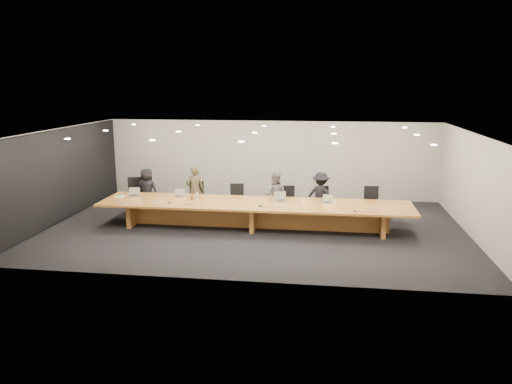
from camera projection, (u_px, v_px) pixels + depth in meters
ground at (255, 228)px, 14.55m from camera, size 12.00×12.00×0.00m
back_wall at (270, 160)px, 18.12m from camera, size 12.00×0.02×2.80m
left_wall_panel at (60, 176)px, 15.06m from camera, size 0.08×7.84×2.74m
conference_table at (255, 210)px, 14.44m from camera, size 9.00×1.80×0.75m
chair_far_left at (135, 195)px, 16.17m from camera, size 0.72×0.72×1.15m
chair_left at (196, 198)px, 15.88m from camera, size 0.60×0.60×1.09m
chair_mid_left at (237, 200)px, 15.71m from camera, size 0.59×0.59×1.03m
chair_mid_right at (288, 202)px, 15.49m from camera, size 0.58×0.58×1.01m
chair_right at (324, 203)px, 15.40m from camera, size 0.66×0.66×1.02m
chair_far_right at (372, 204)px, 15.21m from camera, size 0.57×0.57×1.06m
person_a at (147, 191)px, 16.08m from camera, size 0.75×0.52×1.46m
person_b at (195, 190)px, 15.76m from camera, size 0.67×0.53×1.61m
person_c at (275, 195)px, 15.43m from camera, size 0.81×0.68×1.48m
person_d at (321, 196)px, 15.33m from camera, size 1.08×0.83×1.48m
laptop_a at (134, 192)px, 15.19m from camera, size 0.38×0.32×0.26m
laptop_b at (179, 193)px, 15.10m from camera, size 0.32×0.26×0.23m
laptop_d at (281, 197)px, 14.53m from camera, size 0.42×0.36×0.28m
laptop_e at (327, 199)px, 14.35m from camera, size 0.34×0.29×0.23m
water_bottle at (197, 197)px, 14.66m from camera, size 0.08×0.08×0.23m
amber_mug at (192, 198)px, 14.80m from camera, size 0.09×0.09×0.09m
paper_cup_near at (304, 202)px, 14.28m from camera, size 0.11×0.11×0.10m
paper_cup_far at (335, 203)px, 14.24m from camera, size 0.07×0.07×0.08m
notepad at (119, 197)px, 15.12m from camera, size 0.33×0.30×0.02m
lime_gadget at (119, 196)px, 15.10m from camera, size 0.17×0.12×0.02m
av_box at (122, 203)px, 14.33m from camera, size 0.21×0.17×0.03m
mic_left at (169, 202)px, 14.35m from camera, size 0.14×0.14×0.03m
mic_center at (260, 206)px, 13.98m from camera, size 0.17×0.17×0.03m
mic_right at (354, 211)px, 13.44m from camera, size 0.14×0.14×0.03m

